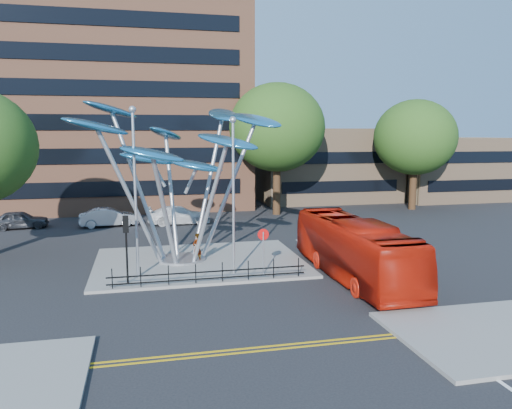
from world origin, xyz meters
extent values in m
plane|color=black|center=(0.00, 0.00, 0.00)|extent=(120.00, 120.00, 0.00)
cube|color=slate|center=(-1.00, 6.00, 0.07)|extent=(12.00, 9.00, 0.15)
cube|color=gold|center=(0.00, -6.00, 0.01)|extent=(40.00, 0.12, 0.01)
cube|color=gold|center=(0.00, -6.30, 0.01)|extent=(40.00, 0.12, 0.01)
cube|color=#985E42|center=(-6.00, 32.00, 15.00)|extent=(25.00, 15.00, 30.00)
cube|color=#9F7E5E|center=(16.00, 30.00, 4.00)|extent=(15.00, 8.00, 8.00)
cube|color=#9F7E5E|center=(30.00, 28.00, 3.50)|extent=(12.00, 8.00, 7.00)
cylinder|color=black|center=(8.00, 22.00, 2.86)|extent=(0.70, 0.70, 5.72)
ellipsoid|color=#204614|center=(8.00, 22.00, 8.06)|extent=(8.80, 8.80, 8.10)
cylinder|color=black|center=(22.00, 22.00, 2.53)|extent=(0.70, 0.70, 5.06)
ellipsoid|color=#204614|center=(22.00, 22.00, 7.13)|extent=(8.00, 8.00, 7.36)
cylinder|color=#9EA0A5|center=(-2.00, 6.50, 0.21)|extent=(2.80, 2.80, 0.12)
cylinder|color=#9EA0A5|center=(-3.20, 5.90, 4.05)|extent=(0.24, 0.24, 7.80)
ellipsoid|color=teal|center=(-6.40, 4.90, 7.95)|extent=(3.92, 2.95, 1.39)
cylinder|color=#9EA0A5|center=(-2.40, 5.50, 3.35)|extent=(0.24, 0.24, 6.40)
ellipsoid|color=teal|center=(-3.60, 3.30, 6.55)|extent=(3.47, 1.78, 1.31)
cylinder|color=#9EA0A5|center=(-1.40, 5.70, 3.65)|extent=(0.24, 0.24, 7.00)
ellipsoid|color=teal|center=(0.40, 4.10, 7.15)|extent=(3.81, 3.11, 1.36)
cylinder|color=#9EA0A5|center=(-0.80, 6.50, 4.25)|extent=(0.24, 0.24, 8.20)
ellipsoid|color=teal|center=(2.60, 6.90, 8.35)|extent=(3.52, 4.06, 1.44)
cylinder|color=#9EA0A5|center=(-1.20, 7.40, 4.45)|extent=(0.24, 0.24, 8.60)
ellipsoid|color=teal|center=(1.00, 9.40, 8.75)|extent=(2.21, 3.79, 1.39)
cylinder|color=#9EA0A5|center=(-2.20, 7.50, 3.85)|extent=(0.24, 0.24, 7.40)
ellipsoid|color=teal|center=(-2.60, 10.10, 7.55)|extent=(3.02, 3.71, 1.34)
cylinder|color=#9EA0A5|center=(-3.00, 6.90, 4.55)|extent=(0.24, 0.24, 8.80)
ellipsoid|color=teal|center=(-5.80, 8.30, 8.95)|extent=(3.88, 3.60, 1.42)
ellipsoid|color=teal|center=(-3.80, 6.70, 6.15)|extent=(3.40, 1.96, 1.13)
ellipsoid|color=teal|center=(-1.10, 6.10, 5.75)|extent=(3.39, 2.16, 1.11)
cylinder|color=#9EA0A5|center=(-4.50, 3.50, 4.40)|extent=(0.14, 0.14, 8.50)
sphere|color=#9EA0A5|center=(-4.50, 3.50, 8.77)|extent=(0.36, 0.36, 0.36)
cylinder|color=#9EA0A5|center=(0.50, 3.00, 4.15)|extent=(0.14, 0.14, 8.00)
sphere|color=#9EA0A5|center=(0.50, 3.00, 8.27)|extent=(0.36, 0.36, 0.36)
cylinder|color=black|center=(-5.00, 2.50, 1.75)|extent=(0.10, 0.10, 3.20)
cube|color=black|center=(-5.00, 2.50, 3.15)|extent=(0.28, 0.18, 0.85)
sphere|color=#FF0C0C|center=(-5.00, 2.50, 3.43)|extent=(0.18, 0.18, 0.18)
cylinder|color=#9EA0A5|center=(2.00, 2.50, 1.30)|extent=(0.08, 0.08, 2.30)
cylinder|color=red|center=(2.00, 2.53, 2.30)|extent=(0.60, 0.04, 0.60)
cube|color=white|center=(2.00, 2.55, 2.30)|extent=(0.42, 0.03, 0.10)
cylinder|color=black|center=(-5.70, 1.70, 0.65)|extent=(0.05, 0.05, 1.00)
cylinder|color=black|center=(-4.36, 1.70, 0.65)|extent=(0.05, 0.05, 1.00)
cylinder|color=black|center=(-3.01, 1.70, 0.65)|extent=(0.05, 0.05, 1.00)
cylinder|color=black|center=(-1.67, 1.70, 0.65)|extent=(0.05, 0.05, 1.00)
cylinder|color=black|center=(-0.33, 1.70, 0.65)|extent=(0.05, 0.05, 1.00)
cylinder|color=black|center=(1.01, 1.70, 0.65)|extent=(0.05, 0.05, 1.00)
cylinder|color=black|center=(2.36, 1.70, 0.65)|extent=(0.05, 0.05, 1.00)
cylinder|color=black|center=(3.70, 1.70, 0.65)|extent=(0.05, 0.05, 1.00)
cube|color=black|center=(-1.00, 1.70, 0.70)|extent=(10.00, 0.06, 0.06)
cube|color=black|center=(-1.00, 1.70, 0.35)|extent=(10.00, 0.06, 0.06)
imported|color=#B41708|center=(6.60, 1.26, 1.58)|extent=(2.72, 11.34, 3.15)
imported|color=gray|center=(-1.16, 5.76, 1.01)|extent=(0.74, 0.71, 1.71)
imported|color=#3A3B41|center=(-13.79, 19.80, 0.72)|extent=(4.42, 2.20, 1.45)
imported|color=#A9ACB1|center=(-6.93, 19.19, 0.76)|extent=(4.77, 2.10, 1.52)
imported|color=silver|center=(-1.26, 19.04, 0.75)|extent=(5.30, 2.40, 1.51)
camera|label=1|loc=(-4.07, -22.51, 7.67)|focal=35.00mm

